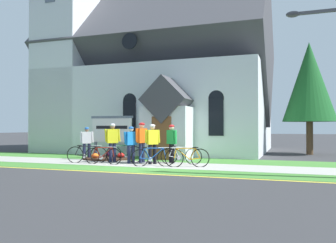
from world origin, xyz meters
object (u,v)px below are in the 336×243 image
(bicycle_red, at_px, (124,154))
(cyclist_in_orange_jersey, at_px, (131,142))
(cyclist_in_red_jersey, at_px, (112,139))
(bicycle_orange, at_px, (187,157))
(cyclist_in_green_jersey, at_px, (142,139))
(bicycle_black, at_px, (153,157))
(church_sign, at_px, (112,130))
(bicycle_green, at_px, (103,156))
(cyclist_in_yellow_jersey, at_px, (172,140))
(cyclist_in_white_jersey, at_px, (87,141))
(roadside_conifer, at_px, (309,82))
(cyclist_in_blue_jersey, at_px, (152,141))
(bicycle_silver, at_px, (87,154))
(bicycle_blue, at_px, (181,156))

(bicycle_red, distance_m, cyclist_in_orange_jersey, 0.81)
(cyclist_in_red_jersey, relative_size, cyclist_in_orange_jersey, 1.08)
(bicycle_orange, bearing_deg, cyclist_in_green_jersey, 159.15)
(cyclist_in_green_jersey, bearing_deg, bicycle_black, -48.72)
(bicycle_red, bearing_deg, church_sign, 133.92)
(bicycle_black, bearing_deg, bicycle_orange, 7.63)
(bicycle_green, height_order, cyclist_in_yellow_jersey, cyclist_in_yellow_jersey)
(bicycle_red, height_order, cyclist_in_red_jersey, cyclist_in_red_jersey)
(bicycle_black, bearing_deg, cyclist_in_red_jersey, 158.39)
(cyclist_in_white_jersey, bearing_deg, cyclist_in_red_jersey, -22.43)
(bicycle_red, bearing_deg, bicycle_black, -31.31)
(bicycle_black, height_order, cyclist_in_orange_jersey, cyclist_in_orange_jersey)
(bicycle_orange, bearing_deg, roadside_conifer, 60.18)
(bicycle_orange, bearing_deg, cyclist_in_orange_jersey, 167.80)
(cyclist_in_yellow_jersey, bearing_deg, bicycle_black, -100.75)
(cyclist_in_blue_jersey, bearing_deg, bicycle_green, -162.52)
(cyclist_in_orange_jersey, bearing_deg, cyclist_in_red_jersey, 171.93)
(bicycle_orange, bearing_deg, cyclist_in_yellow_jersey, 129.84)
(roadside_conifer, bearing_deg, bicycle_red, -136.94)
(bicycle_red, height_order, cyclist_in_orange_jersey, cyclist_in_orange_jersey)
(cyclist_in_yellow_jersey, bearing_deg, church_sign, 162.74)
(bicycle_green, distance_m, bicycle_silver, 0.99)
(cyclist_in_yellow_jersey, xyz_separation_m, roadside_conifer, (5.97, 7.13, 3.19))
(church_sign, distance_m, bicycle_blue, 4.55)
(bicycle_red, height_order, cyclist_in_yellow_jersey, cyclist_in_yellow_jersey)
(cyclist_in_blue_jersey, bearing_deg, bicycle_red, 165.19)
(bicycle_red, height_order, bicycle_black, bicycle_red)
(cyclist_in_green_jersey, height_order, cyclist_in_red_jersey, cyclist_in_green_jersey)
(bicycle_green, height_order, cyclist_in_red_jersey, cyclist_in_red_jersey)
(cyclist_in_red_jersey, bearing_deg, cyclist_in_blue_jersey, -6.12)
(bicycle_orange, xyz_separation_m, bicycle_black, (-1.41, -0.19, -0.02))
(cyclist_in_green_jersey, height_order, cyclist_in_white_jersey, cyclist_in_green_jersey)
(roadside_conifer, bearing_deg, bicycle_silver, -138.84)
(cyclist_in_white_jersey, bearing_deg, bicycle_orange, -14.97)
(bicycle_green, distance_m, cyclist_in_green_jersey, 1.84)
(bicycle_red, bearing_deg, cyclist_in_blue_jersey, -14.81)
(roadside_conifer, bearing_deg, cyclist_in_green_jersey, -133.63)
(bicycle_orange, bearing_deg, bicycle_red, 164.11)
(church_sign, relative_size, cyclist_in_white_jersey, 1.46)
(church_sign, relative_size, cyclist_in_orange_jersey, 1.43)
(bicycle_orange, xyz_separation_m, bicycle_green, (-3.73, -0.12, -0.02))
(bicycle_black, bearing_deg, cyclist_in_white_jersey, 158.03)
(bicycle_red, xyz_separation_m, cyclist_in_green_jersey, (0.86, -0.02, 0.68))
(cyclist_in_orange_jersey, bearing_deg, bicycle_silver, -166.62)
(bicycle_red, height_order, cyclist_in_white_jersey, cyclist_in_white_jersey)
(roadside_conifer, bearing_deg, bicycle_black, -125.88)
(bicycle_green, bearing_deg, cyclist_in_yellow_jersey, 29.24)
(bicycle_green, bearing_deg, bicycle_orange, 1.89)
(church_sign, xyz_separation_m, cyclist_in_yellow_jersey, (3.58, -1.11, -0.43))
(cyclist_in_green_jersey, distance_m, cyclist_in_white_jersey, 3.25)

